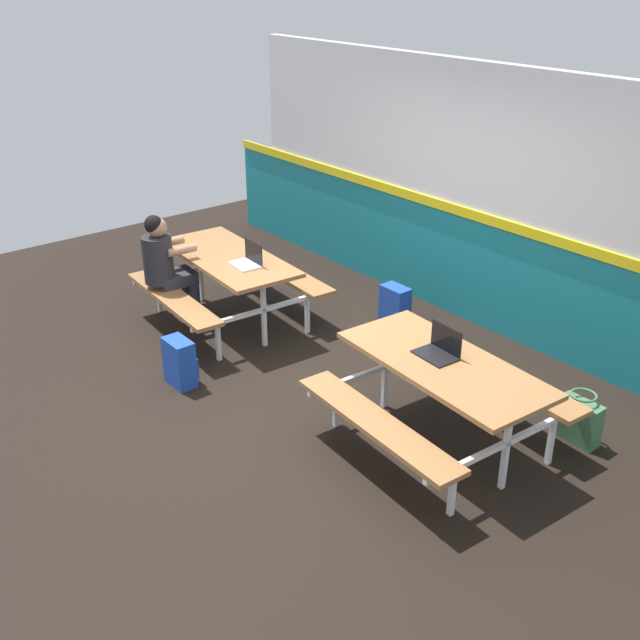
{
  "coord_description": "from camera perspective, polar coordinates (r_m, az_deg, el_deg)",
  "views": [
    {
      "loc": [
        4.7,
        -3.61,
        3.49
      ],
      "look_at": [
        0.0,
        0.22,
        0.55
      ],
      "focal_mm": 42.52,
      "sensor_mm": 36.0,
      "label": 1
    }
  ],
  "objects": [
    {
      "name": "ground_plane",
      "position": [
        6.88,
        -1.43,
        -4.71
      ],
      "size": [
        10.0,
        10.0,
        0.02
      ],
      "primitive_type": "cube",
      "color": "black"
    },
    {
      "name": "accent_backdrop",
      "position": [
        7.8,
        11.49,
        8.65
      ],
      "size": [
        8.0,
        0.14,
        2.6
      ],
      "color": "teal",
      "rests_on": "ground"
    },
    {
      "name": "picnic_table_left",
      "position": [
        7.79,
        -6.87,
        3.69
      ],
      "size": [
        1.75,
        1.66,
        0.74
      ],
      "color": "#9E6B3D",
      "rests_on": "ground"
    },
    {
      "name": "picnic_table_right",
      "position": [
        5.83,
        9.21,
        -4.55
      ],
      "size": [
        1.75,
        1.66,
        0.74
      ],
      "color": "#9E6B3D",
      "rests_on": "ground"
    },
    {
      "name": "student_nearer",
      "position": [
        7.76,
        -11.54,
        4.32
      ],
      "size": [
        0.38,
        0.53,
        1.21
      ],
      "color": "#2D2D38",
      "rests_on": "ground"
    },
    {
      "name": "laptop_silver",
      "position": [
        7.46,
        -5.46,
        4.5
      ],
      "size": [
        0.33,
        0.24,
        0.22
      ],
      "color": "silver",
      "rests_on": "picnic_table_left"
    },
    {
      "name": "laptop_dark",
      "position": [
        5.81,
        8.95,
        -2.21
      ],
      "size": [
        0.33,
        0.24,
        0.22
      ],
      "color": "black",
      "rests_on": "picnic_table_right"
    },
    {
      "name": "backpack_dark",
      "position": [
        7.82,
        5.7,
        1.0
      ],
      "size": [
        0.3,
        0.22,
        0.44
      ],
      "color": "#1E47B2",
      "rests_on": "ground"
    },
    {
      "name": "tote_bag_bright",
      "position": [
        6.33,
        18.93,
        -7.14
      ],
      "size": [
        0.34,
        0.21,
        0.43
      ],
      "color": "#3F724C",
      "rests_on": "ground"
    },
    {
      "name": "satchel_spare",
      "position": [
        6.85,
        -10.47,
        -3.17
      ],
      "size": [
        0.3,
        0.22,
        0.44
      ],
      "color": "#1E47B2",
      "rests_on": "ground"
    }
  ]
}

